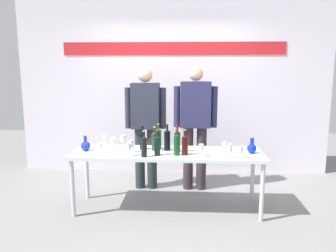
% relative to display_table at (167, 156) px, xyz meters
% --- Properties ---
extents(ground_plane, '(10.00, 10.00, 0.00)m').
position_rel_display_table_xyz_m(ground_plane, '(0.00, 0.00, -0.67)').
color(ground_plane, gray).
extents(back_wall, '(5.07, 0.11, 3.00)m').
position_rel_display_table_xyz_m(back_wall, '(0.00, 1.58, 0.83)').
color(back_wall, white).
rests_on(back_wall, ground).
extents(display_table, '(2.30, 0.66, 0.73)m').
position_rel_display_table_xyz_m(display_table, '(0.00, 0.00, 0.00)').
color(display_table, silver).
rests_on(display_table, ground).
extents(decanter_blue_left, '(0.12, 0.12, 0.19)m').
position_rel_display_table_xyz_m(decanter_blue_left, '(-1.00, -0.01, 0.12)').
color(decanter_blue_left, '#223199').
rests_on(decanter_blue_left, display_table).
extents(decanter_blue_right, '(0.11, 0.11, 0.19)m').
position_rel_display_table_xyz_m(decanter_blue_right, '(1.01, -0.01, 0.12)').
color(decanter_blue_right, '#0F26B7').
rests_on(decanter_blue_right, display_table).
extents(presenter_left, '(0.58, 0.22, 1.75)m').
position_rel_display_table_xyz_m(presenter_left, '(-0.35, 0.72, 0.33)').
color(presenter_left, '#242D32').
rests_on(presenter_left, ground).
extents(presenter_right, '(0.61, 0.22, 1.75)m').
position_rel_display_table_xyz_m(presenter_right, '(0.35, 0.72, 0.34)').
color(presenter_right, '#332A2F').
rests_on(presenter_right, ground).
extents(wine_bottle_0, '(0.07, 0.07, 0.31)m').
position_rel_display_table_xyz_m(wine_bottle_0, '(-0.31, 0.11, 0.19)').
color(wine_bottle_0, black).
rests_on(wine_bottle_0, display_table).
extents(wine_bottle_1, '(0.07, 0.07, 0.30)m').
position_rel_display_table_xyz_m(wine_bottle_1, '(-0.16, 0.07, 0.18)').
color(wine_bottle_1, '#21321D').
rests_on(wine_bottle_1, display_table).
extents(wine_bottle_2, '(0.07, 0.07, 0.32)m').
position_rel_display_table_xyz_m(wine_bottle_2, '(-0.12, 0.18, 0.19)').
color(wine_bottle_2, '#11401B').
rests_on(wine_bottle_2, display_table).
extents(wine_bottle_3, '(0.08, 0.08, 0.33)m').
position_rel_display_table_xyz_m(wine_bottle_3, '(-0.01, 0.08, 0.20)').
color(wine_bottle_3, black).
rests_on(wine_bottle_3, display_table).
extents(wine_bottle_4, '(0.07, 0.07, 0.31)m').
position_rel_display_table_xyz_m(wine_bottle_4, '(-0.25, -0.24, 0.19)').
color(wine_bottle_4, black).
rests_on(wine_bottle_4, display_table).
extents(wine_bottle_5, '(0.07, 0.07, 0.31)m').
position_rel_display_table_xyz_m(wine_bottle_5, '(0.12, -0.15, 0.19)').
color(wine_bottle_5, '#0F411B').
rests_on(wine_bottle_5, display_table).
extents(wine_bottle_6, '(0.07, 0.07, 0.33)m').
position_rel_display_table_xyz_m(wine_bottle_6, '(0.12, 0.00, 0.20)').
color(wine_bottle_6, black).
rests_on(wine_bottle_6, display_table).
extents(wine_bottle_7, '(0.07, 0.07, 0.30)m').
position_rel_display_table_xyz_m(wine_bottle_7, '(-0.11, -0.17, 0.18)').
color(wine_bottle_7, black).
rests_on(wine_bottle_7, display_table).
extents(wine_bottle_8, '(0.07, 0.07, 0.30)m').
position_rel_display_table_xyz_m(wine_bottle_8, '(0.21, -0.13, 0.18)').
color(wine_bottle_8, '#360B07').
rests_on(wine_bottle_8, display_table).
extents(wine_glass_left_0, '(0.07, 0.07, 0.15)m').
position_rel_display_table_xyz_m(wine_glass_left_0, '(-0.44, -0.05, 0.16)').
color(wine_glass_left_0, white).
rests_on(wine_glass_left_0, display_table).
extents(wine_glass_left_1, '(0.06, 0.06, 0.16)m').
position_rel_display_table_xyz_m(wine_glass_left_1, '(-0.57, 0.17, 0.17)').
color(wine_glass_left_1, white).
rests_on(wine_glass_left_1, display_table).
extents(wine_glass_left_2, '(0.06, 0.06, 0.13)m').
position_rel_display_table_xyz_m(wine_glass_left_2, '(-0.80, -0.09, 0.15)').
color(wine_glass_left_2, white).
rests_on(wine_glass_left_2, display_table).
extents(wine_glass_left_3, '(0.07, 0.07, 0.16)m').
position_rel_display_table_xyz_m(wine_glass_left_3, '(-0.67, 0.02, 0.17)').
color(wine_glass_left_3, white).
rests_on(wine_glass_left_3, display_table).
extents(wine_glass_left_4, '(0.07, 0.07, 0.15)m').
position_rel_display_table_xyz_m(wine_glass_left_4, '(-0.43, -0.22, 0.17)').
color(wine_glass_left_4, white).
rests_on(wine_glass_left_4, display_table).
extents(wine_glass_left_5, '(0.07, 0.07, 0.16)m').
position_rel_display_table_xyz_m(wine_glass_left_5, '(-0.79, 0.12, 0.17)').
color(wine_glass_left_5, white).
rests_on(wine_glass_left_5, display_table).
extents(wine_glass_right_0, '(0.06, 0.06, 0.15)m').
position_rel_display_table_xyz_m(wine_glass_right_0, '(0.67, -0.08, 0.16)').
color(wine_glass_right_0, white).
rests_on(wine_glass_right_0, display_table).
extents(wine_glass_right_1, '(0.06, 0.06, 0.14)m').
position_rel_display_table_xyz_m(wine_glass_right_1, '(0.40, -0.19, 0.16)').
color(wine_glass_right_1, white).
rests_on(wine_glass_right_1, display_table).
extents(wine_glass_right_2, '(0.06, 0.06, 0.14)m').
position_rel_display_table_xyz_m(wine_glass_right_2, '(0.84, -0.25, 0.15)').
color(wine_glass_right_2, white).
rests_on(wine_glass_right_2, display_table).
extents(wine_glass_right_3, '(0.06, 0.06, 0.16)m').
position_rel_display_table_xyz_m(wine_glass_right_3, '(0.72, -0.23, 0.17)').
color(wine_glass_right_3, white).
rests_on(wine_glass_right_3, display_table).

